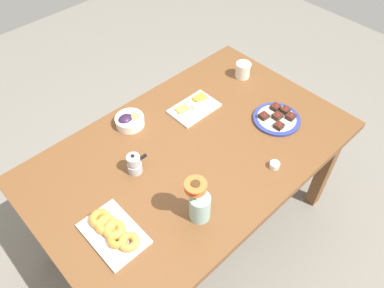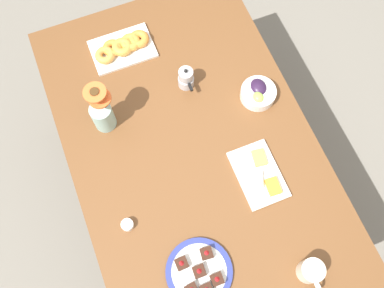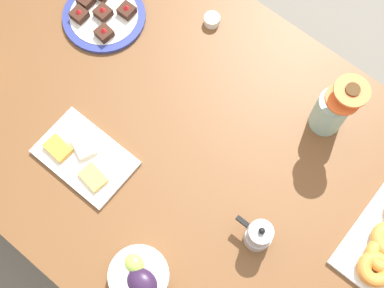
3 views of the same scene
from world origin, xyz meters
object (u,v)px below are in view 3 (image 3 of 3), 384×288
(moka_pot, at_px, (259,235))
(jam_cup_honey, at_px, (212,20))
(dessert_plate, at_px, (103,15))
(flower_vase, at_px, (332,110))
(dining_table, at_px, (192,159))
(cheese_platter, at_px, (84,157))
(grape_bowl, at_px, (139,277))

(moka_pot, bearing_deg, jam_cup_honey, -41.41)
(dessert_plate, bearing_deg, flower_vase, -169.07)
(dining_table, distance_m, moka_pot, 0.33)
(dining_table, distance_m, dessert_plate, 0.51)
(dessert_plate, height_order, flower_vase, flower_vase)
(cheese_platter, bearing_deg, grape_bowl, 156.35)
(dining_table, height_order, moka_pot, moka_pot)
(jam_cup_honey, xyz_separation_m, dessert_plate, (0.26, 0.19, -0.00))
(flower_vase, relative_size, moka_pot, 2.09)
(cheese_platter, xyz_separation_m, flower_vase, (-0.45, -0.50, 0.08))
(cheese_platter, xyz_separation_m, jam_cup_honey, (-0.00, -0.56, 0.00))
(dining_table, height_order, cheese_platter, cheese_platter)
(dessert_plate, height_order, moka_pot, moka_pot)
(dining_table, relative_size, moka_pot, 13.45)
(dining_table, bearing_deg, dessert_plate, -18.55)
(cheese_platter, height_order, moka_pot, moka_pot)
(dessert_plate, bearing_deg, dining_table, 161.45)
(grape_bowl, bearing_deg, dining_table, -71.49)
(dessert_plate, bearing_deg, grape_bowl, 139.18)
(dessert_plate, xyz_separation_m, flower_vase, (-0.71, -0.14, 0.07))
(dining_table, bearing_deg, jam_cup_honey, -59.24)
(dining_table, height_order, flower_vase, flower_vase)
(grape_bowl, distance_m, jam_cup_honey, 0.78)
(flower_vase, bearing_deg, moka_pot, 97.10)
(dining_table, height_order, jam_cup_honey, jam_cup_honey)
(jam_cup_honey, height_order, moka_pot, moka_pot)
(grape_bowl, relative_size, jam_cup_honey, 3.16)
(cheese_platter, relative_size, dessert_plate, 1.03)
(dining_table, relative_size, dessert_plate, 6.37)
(flower_vase, bearing_deg, cheese_platter, 48.13)
(grape_bowl, relative_size, flower_vase, 0.61)
(dining_table, distance_m, jam_cup_honey, 0.42)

